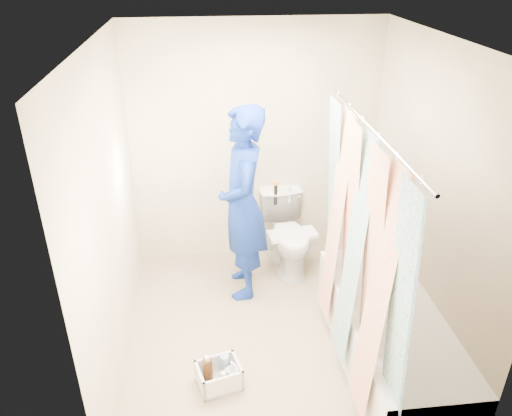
{
  "coord_description": "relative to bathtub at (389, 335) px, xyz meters",
  "views": [
    {
      "loc": [
        -0.5,
        -3.25,
        2.93
      ],
      "look_at": [
        -0.1,
        0.33,
        1.04
      ],
      "focal_mm": 35.0,
      "sensor_mm": 36.0,
      "label": 1
    }
  ],
  "objects": [
    {
      "name": "floor",
      "position": [
        -0.85,
        0.43,
        -0.27
      ],
      "size": [
        2.6,
        2.6,
        0.0
      ],
      "primitive_type": "plane",
      "color": "gray",
      "rests_on": "ground"
    },
    {
      "name": "ceiling",
      "position": [
        -0.85,
        0.43,
        2.13
      ],
      "size": [
        2.4,
        2.6,
        0.02
      ],
      "primitive_type": "cube",
      "color": "silver",
      "rests_on": "wall_back"
    },
    {
      "name": "wall_back",
      "position": [
        -0.85,
        1.73,
        0.93
      ],
      "size": [
        2.4,
        0.02,
        2.4
      ],
      "primitive_type": "cube",
      "color": "beige",
      "rests_on": "ground"
    },
    {
      "name": "wall_front",
      "position": [
        -0.85,
        -0.88,
        0.93
      ],
      "size": [
        2.4,
        0.02,
        2.4
      ],
      "primitive_type": "cube",
      "color": "beige",
      "rests_on": "ground"
    },
    {
      "name": "wall_left",
      "position": [
        -2.05,
        0.43,
        0.93
      ],
      "size": [
        0.02,
        2.6,
        2.4
      ],
      "primitive_type": "cube",
      "color": "beige",
      "rests_on": "ground"
    },
    {
      "name": "wall_right",
      "position": [
        0.35,
        0.43,
        0.93
      ],
      "size": [
        0.02,
        2.6,
        2.4
      ],
      "primitive_type": "cube",
      "color": "beige",
      "rests_on": "ground"
    },
    {
      "name": "bathtub",
      "position": [
        0.0,
        0.0,
        0.0
      ],
      "size": [
        0.7,
        1.75,
        0.5
      ],
      "color": "white",
      "rests_on": "ground"
    },
    {
      "name": "curtain_rod",
      "position": [
        -0.33,
        0.0,
        1.68
      ],
      "size": [
        0.02,
        1.9,
        0.02
      ],
      "primitive_type": "cylinder",
      "rotation": [
        1.57,
        0.0,
        0.0
      ],
      "color": "silver",
      "rests_on": "wall_back"
    },
    {
      "name": "shower_curtain",
      "position": [
        -0.33,
        0.0,
        0.75
      ],
      "size": [
        0.06,
        1.75,
        1.8
      ],
      "primitive_type": "cube",
      "color": "white",
      "rests_on": "curtain_rod"
    },
    {
      "name": "toilet",
      "position": [
        -0.55,
        1.4,
        0.12
      ],
      "size": [
        0.52,
        0.8,
        0.77
      ],
      "primitive_type": "imported",
      "rotation": [
        0.0,
        0.0,
        0.13
      ],
      "color": "white",
      "rests_on": "ground"
    },
    {
      "name": "tank_lid",
      "position": [
        -0.53,
        1.28,
        0.18
      ],
      "size": [
        0.49,
        0.26,
        0.04
      ],
      "primitive_type": "cube",
      "rotation": [
        0.0,
        0.0,
        0.13
      ],
      "color": "white",
      "rests_on": "toilet"
    },
    {
      "name": "tank_internals",
      "position": [
        -0.62,
        1.6,
        0.49
      ],
      "size": [
        0.19,
        0.06,
        0.25
      ],
      "color": "black",
      "rests_on": "toilet"
    },
    {
      "name": "plumber",
      "position": [
        -1.03,
        1.09,
        0.63
      ],
      "size": [
        0.43,
        0.66,
        1.8
      ],
      "primitive_type": "imported",
      "rotation": [
        0.0,
        0.0,
        -1.57
      ],
      "color": "#100F9E",
      "rests_on": "ground"
    },
    {
      "name": "cleaning_caddy",
      "position": [
        -1.31,
        -0.1,
        -0.18
      ],
      "size": [
        0.37,
        0.32,
        0.24
      ],
      "rotation": [
        0.0,
        0.0,
        0.26
      ],
      "color": "white",
      "rests_on": "ground"
    }
  ]
}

